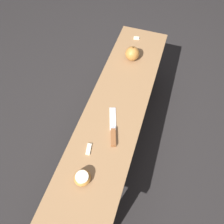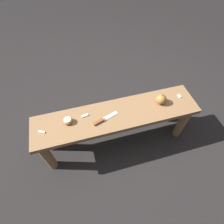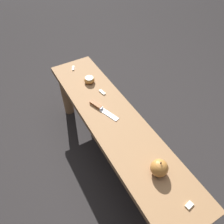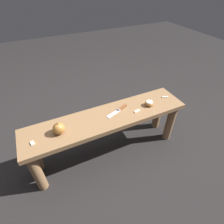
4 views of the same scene
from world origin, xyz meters
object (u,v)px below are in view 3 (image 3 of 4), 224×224
Objects in this scene: apple_cut at (89,80)px; wooden_bench at (115,131)px; apple_whole at (159,168)px; knife at (100,108)px.

wooden_bench is at bearing 176.50° from apple_cut.
knife is at bearing 5.18° from apple_whole.
wooden_bench is at bearing 2.30° from apple_whole.
knife is 0.53m from apple_whole.
apple_cut is at bearing -3.50° from wooden_bench.
apple_cut reaches higher than wooden_bench.
knife is 2.26× the size of apple_whole.
apple_whole is at bearing -177.70° from wooden_bench.
knife is 0.27m from apple_cut.
wooden_bench is 0.42m from apple_whole.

